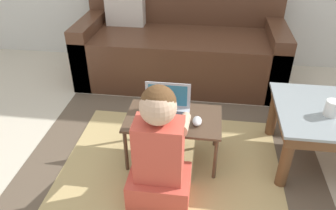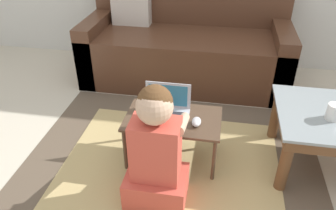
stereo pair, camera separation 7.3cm
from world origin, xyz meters
name	(u,v)px [view 1 (the left image)]	position (x,y,z in m)	size (l,w,h in m)	color
ground_plane	(160,162)	(0.00, 0.00, 0.00)	(16.00, 16.00, 0.00)	beige
area_rug	(169,176)	(0.08, -0.12, 0.00)	(1.96, 1.85, 0.01)	brown
couch	(180,48)	(0.00, 1.27, 0.30)	(1.85, 0.81, 0.85)	#4C2D1E
laptop_desk	(173,122)	(0.08, 0.06, 0.30)	(0.61, 0.37, 0.33)	#4C3828
laptop	(166,111)	(0.03, 0.08, 0.37)	(0.29, 0.19, 0.20)	#B7BCC6
computer_mouse	(197,121)	(0.23, 0.01, 0.35)	(0.06, 0.09, 0.04)	silver
person_seated	(159,153)	(0.05, -0.30, 0.35)	(0.35, 0.41, 0.75)	#CC4C3D
cup_on_table	(332,108)	(1.02, 0.10, 0.46)	(0.08, 0.08, 0.10)	white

